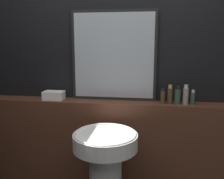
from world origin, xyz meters
TOP-DOWN VIEW (x-y plane):
  - wall_back at (0.00, 1.44)m, footprint 8.00×0.06m
  - vanity_counter at (0.00, 1.31)m, footprint 2.37×0.20m
  - pedestal_sink at (0.03, 0.88)m, footprint 0.48×0.48m
  - mirror at (0.02, 1.39)m, footprint 0.77×0.03m
  - towel_stack at (-0.53, 1.31)m, footprint 0.18×0.12m
  - shampoo_bottle at (0.47, 1.31)m, footprint 0.04×0.04m
  - conditioner_bottle at (0.53, 1.31)m, footprint 0.04×0.04m
  - lotion_bottle at (0.59, 1.31)m, footprint 0.05×0.05m
  - body_wash_bottle at (0.66, 1.31)m, footprint 0.05×0.05m
  - hand_soap_bottle at (0.72, 1.31)m, footprint 0.04×0.04m

SIDE VIEW (x-z plane):
  - vanity_counter at x=0.00m, z-range 0.00..0.99m
  - pedestal_sink at x=0.03m, z-range 0.12..0.97m
  - towel_stack at x=-0.53m, z-range 0.99..1.07m
  - hand_soap_bottle at x=0.72m, z-range 0.99..1.11m
  - shampoo_bottle at x=0.47m, z-range 0.99..1.12m
  - lotion_bottle at x=0.59m, z-range 0.98..1.14m
  - conditioner_bottle at x=0.53m, z-range 0.98..1.15m
  - body_wash_bottle at x=0.66m, z-range 0.98..1.15m
  - wall_back at x=0.00m, z-range 0.00..2.50m
  - mirror at x=0.02m, z-range 0.99..1.80m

